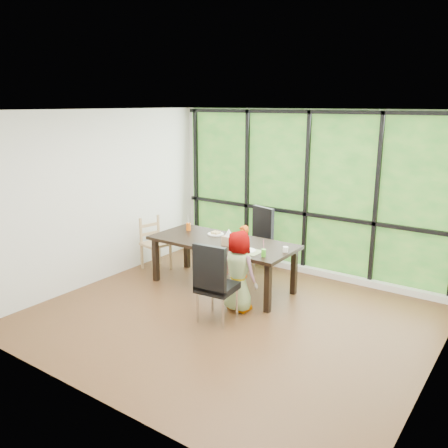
# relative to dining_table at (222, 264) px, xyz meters

# --- Properties ---
(ground) EXTENTS (5.00, 5.00, 0.00)m
(ground) POSITION_rel_dining_table_xyz_m (0.71, -0.80, -0.38)
(ground) COLOR black
(ground) RESTS_ON ground
(back_wall) EXTENTS (5.00, 0.00, 5.00)m
(back_wall) POSITION_rel_dining_table_xyz_m (0.71, 1.45, 0.98)
(back_wall) COLOR silver
(back_wall) RESTS_ON ground
(foliage_backdrop) EXTENTS (4.80, 0.02, 2.65)m
(foliage_backdrop) POSITION_rel_dining_table_xyz_m (0.71, 1.43, 0.98)
(foliage_backdrop) COLOR #21511B
(foliage_backdrop) RESTS_ON back_wall
(window_mullions) EXTENTS (4.80, 0.06, 2.65)m
(window_mullions) POSITION_rel_dining_table_xyz_m (0.71, 1.39, 0.98)
(window_mullions) COLOR black
(window_mullions) RESTS_ON back_wall
(window_sill) EXTENTS (4.80, 0.12, 0.10)m
(window_sill) POSITION_rel_dining_table_xyz_m (0.71, 1.35, -0.33)
(window_sill) COLOR silver
(window_sill) RESTS_ON ground
(dining_table) EXTENTS (2.29, 1.06, 0.75)m
(dining_table) POSITION_rel_dining_table_xyz_m (0.00, 0.00, 0.00)
(dining_table) COLOR black
(dining_table) RESTS_ON ground
(chair_window_leather) EXTENTS (0.57, 0.57, 1.08)m
(chair_window_leather) POSITION_rel_dining_table_xyz_m (0.00, 0.94, 0.17)
(chair_window_leather) COLOR black
(chair_window_leather) RESTS_ON ground
(chair_interior_leather) EXTENTS (0.50, 0.50, 1.08)m
(chair_interior_leather) POSITION_rel_dining_table_xyz_m (0.61, -0.98, 0.17)
(chair_interior_leather) COLOR black
(chair_interior_leather) RESTS_ON ground
(chair_end_beech) EXTENTS (0.48, 0.50, 0.90)m
(chair_end_beech) POSITION_rel_dining_table_xyz_m (-1.41, 0.02, 0.08)
(chair_end_beech) COLOR #A68054
(chair_end_beech) RESTS_ON ground
(child_toddler) EXTENTS (0.37, 0.32, 0.86)m
(child_toddler) POSITION_rel_dining_table_xyz_m (0.00, 0.59, 0.06)
(child_toddler) COLOR #E1530F
(child_toddler) RESTS_ON ground
(child_older) EXTENTS (0.59, 0.42, 1.13)m
(child_older) POSITION_rel_dining_table_xyz_m (0.67, -0.55, 0.19)
(child_older) COLOR slate
(child_older) RESTS_ON ground
(placemat) EXTENTS (0.39, 0.29, 0.01)m
(placemat) POSITION_rel_dining_table_xyz_m (0.59, -0.22, 0.38)
(placemat) COLOR tan
(placemat) RESTS_ON dining_table
(plate_far) EXTENTS (0.26, 0.26, 0.02)m
(plate_far) POSITION_rel_dining_table_xyz_m (-0.29, 0.23, 0.38)
(plate_far) COLOR white
(plate_far) RESTS_ON dining_table
(plate_near) EXTENTS (0.25, 0.25, 0.02)m
(plate_near) POSITION_rel_dining_table_xyz_m (0.58, -0.22, 0.38)
(plate_near) COLOR white
(plate_near) RESTS_ON dining_table
(orange_cup) EXTENTS (0.08, 0.08, 0.12)m
(orange_cup) POSITION_rel_dining_table_xyz_m (-0.81, 0.18, 0.44)
(orange_cup) COLOR orange
(orange_cup) RESTS_ON dining_table
(green_cup) EXTENTS (0.07, 0.07, 0.10)m
(green_cup) POSITION_rel_dining_table_xyz_m (0.90, -0.30, 0.43)
(green_cup) COLOR #52C32C
(green_cup) RESTS_ON dining_table
(white_mug) EXTENTS (0.08, 0.08, 0.08)m
(white_mug) POSITION_rel_dining_table_xyz_m (1.05, 0.05, 0.41)
(white_mug) COLOR white
(white_mug) RESTS_ON dining_table
(tissue_box) EXTENTS (0.16, 0.16, 0.14)m
(tissue_box) POSITION_rel_dining_table_xyz_m (0.20, -0.12, 0.44)
(tissue_box) COLOR tan
(tissue_box) RESTS_ON dining_table
(crepe_rolls_far) EXTENTS (0.15, 0.12, 0.04)m
(crepe_rolls_far) POSITION_rel_dining_table_xyz_m (-0.29, 0.23, 0.41)
(crepe_rolls_far) COLOR tan
(crepe_rolls_far) RESTS_ON plate_far
(crepe_rolls_near) EXTENTS (0.05, 0.12, 0.04)m
(crepe_rolls_near) POSITION_rel_dining_table_xyz_m (0.58, -0.22, 0.41)
(crepe_rolls_near) COLOR tan
(crepe_rolls_near) RESTS_ON plate_near
(straw_white) EXTENTS (0.01, 0.04, 0.20)m
(straw_white) POSITION_rel_dining_table_xyz_m (-0.81, 0.18, 0.54)
(straw_white) COLOR white
(straw_white) RESTS_ON orange_cup
(straw_pink) EXTENTS (0.01, 0.04, 0.20)m
(straw_pink) POSITION_rel_dining_table_xyz_m (0.90, -0.30, 0.52)
(straw_pink) COLOR pink
(straw_pink) RESTS_ON green_cup
(tissue) EXTENTS (0.12, 0.12, 0.11)m
(tissue) POSITION_rel_dining_table_xyz_m (0.20, -0.12, 0.57)
(tissue) COLOR white
(tissue) RESTS_ON tissue_box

